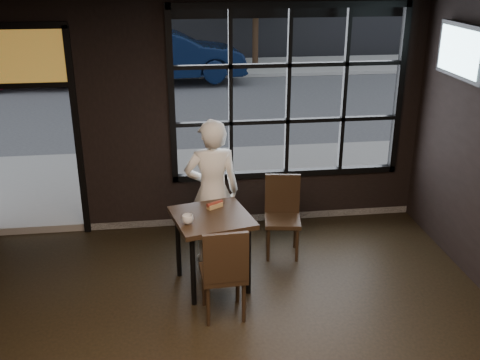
{
  "coord_description": "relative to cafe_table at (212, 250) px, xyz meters",
  "views": [
    {
      "loc": [
        -0.35,
        -3.5,
        3.44
      ],
      "look_at": [
        0.4,
        2.2,
        1.15
      ],
      "focal_mm": 42.0,
      "sensor_mm": 36.0,
      "label": 1
    }
  ],
  "objects": [
    {
      "name": "chair_window",
      "position": [
        0.91,
        0.58,
        0.06
      ],
      "size": [
        0.49,
        0.49,
        0.99
      ],
      "primitive_type": "cube",
      "rotation": [
        0.0,
        0.0,
        -0.16
      ],
      "color": "black",
      "rests_on": "floor"
    },
    {
      "name": "window_frame",
      "position": [
        1.14,
        1.55,
        1.37
      ],
      "size": [
        3.06,
        0.12,
        2.28
      ],
      "primitive_type": "cube",
      "color": "black",
      "rests_on": "ground"
    },
    {
      "name": "man",
      "position": [
        0.06,
        0.57,
        0.45
      ],
      "size": [
        0.65,
        0.44,
        1.77
      ],
      "primitive_type": "imported",
      "rotation": [
        0.0,
        0.0,
        3.17
      ],
      "color": "silver",
      "rests_on": "floor"
    },
    {
      "name": "cup",
      "position": [
        -0.26,
        -0.17,
        0.47
      ],
      "size": [
        0.13,
        0.13,
        0.1
      ],
      "primitive_type": "imported",
      "rotation": [
        0.0,
        0.0,
        -0.08
      ],
      "color": "silver",
      "rests_on": "cafe_table"
    },
    {
      "name": "tv",
      "position": [
        2.87,
        0.48,
        2.04
      ],
      "size": [
        0.12,
        1.02,
        0.6
      ],
      "primitive_type": "cube",
      "color": "black",
      "rests_on": "wall_right"
    },
    {
      "name": "cafe_table",
      "position": [
        0.0,
        0.0,
        0.0
      ],
      "size": [
        0.95,
        0.95,
        0.86
      ],
      "primitive_type": "cube",
      "rotation": [
        0.0,
        0.0,
        0.22
      ],
      "color": "black",
      "rests_on": "floor"
    },
    {
      "name": "chair_near",
      "position": [
        0.06,
        -0.58,
        0.08
      ],
      "size": [
        0.46,
        0.46,
        1.03
      ],
      "primitive_type": "cube",
      "rotation": [
        0.0,
        0.0,
        3.19
      ],
      "color": "black",
      "rests_on": "floor"
    },
    {
      "name": "navy_car",
      "position": [
        -0.39,
        10.87,
        0.41
      ],
      "size": [
        4.58,
        1.91,
        1.47
      ],
      "primitive_type": "imported",
      "rotation": [
        0.0,
        0.0,
        1.65
      ],
      "color": "black",
      "rests_on": "street_asphalt"
    },
    {
      "name": "street_asphalt",
      "position": [
        -0.06,
        22.05,
        -0.45
      ],
      "size": [
        60.0,
        41.0,
        0.04
      ],
      "primitive_type": "cube",
      "color": "#545456",
      "rests_on": "ground"
    },
    {
      "name": "stained_transom",
      "position": [
        -2.16,
        1.55,
        1.92
      ],
      "size": [
        1.2,
        0.06,
        0.7
      ],
      "primitive_type": "cube",
      "color": "orange",
      "rests_on": "ground"
    },
    {
      "name": "maroon_car",
      "position": [
        -3.75,
        10.94,
        0.38
      ],
      "size": [
        4.25,
        1.88,
        1.42
      ],
      "primitive_type": "imported",
      "rotation": [
        0.0,
        0.0,
        1.52
      ],
      "color": "#541120",
      "rests_on": "street_asphalt"
    },
    {
      "name": "hotdog",
      "position": [
        0.05,
        0.2,
        0.45
      ],
      "size": [
        0.21,
        0.17,
        0.06
      ],
      "primitive_type": null,
      "rotation": [
        0.0,
        0.0,
        0.54
      ],
      "color": "tan",
      "rests_on": "cafe_table"
    }
  ]
}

